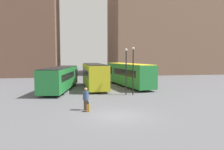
{
  "coord_description": "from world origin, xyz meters",
  "views": [
    {
      "loc": [
        -3.12,
        -15.24,
        4.23
      ],
      "look_at": [
        1.54,
        11.05,
        2.06
      ],
      "focal_mm": 35.0,
      "sensor_mm": 36.0,
      "label": 1
    }
  ],
  "objects_px": {
    "bus_1": "(94,75)",
    "lamp_post_0": "(126,67)",
    "bus_0": "(61,77)",
    "suitcase": "(88,108)",
    "lamp_post_1": "(133,67)",
    "bus_2": "(128,74)",
    "traveler": "(86,97)"
  },
  "relations": [
    {
      "from": "bus_0",
      "to": "lamp_post_1",
      "type": "distance_m",
      "value": 9.91
    },
    {
      "from": "bus_1",
      "to": "lamp_post_0",
      "type": "relative_size",
      "value": 2.04
    },
    {
      "from": "bus_2",
      "to": "lamp_post_1",
      "type": "bearing_deg",
      "value": 160.79
    },
    {
      "from": "bus_1",
      "to": "traveler",
      "type": "bearing_deg",
      "value": 170.13
    },
    {
      "from": "lamp_post_0",
      "to": "suitcase",
      "type": "bearing_deg",
      "value": -124.2
    },
    {
      "from": "bus_0",
      "to": "lamp_post_1",
      "type": "xyz_separation_m",
      "value": [
        8.2,
        -5.34,
        1.55
      ]
    },
    {
      "from": "bus_1",
      "to": "suitcase",
      "type": "relative_size",
      "value": 12.96
    },
    {
      "from": "bus_1",
      "to": "suitcase",
      "type": "height_order",
      "value": "bus_1"
    },
    {
      "from": "suitcase",
      "to": "lamp_post_1",
      "type": "relative_size",
      "value": 0.15
    },
    {
      "from": "bus_0",
      "to": "lamp_post_0",
      "type": "bearing_deg",
      "value": -114.0
    },
    {
      "from": "traveler",
      "to": "lamp_post_0",
      "type": "height_order",
      "value": "lamp_post_0"
    },
    {
      "from": "bus_0",
      "to": "traveler",
      "type": "relative_size",
      "value": 6.76
    },
    {
      "from": "bus_0",
      "to": "bus_1",
      "type": "distance_m",
      "value": 4.6
    },
    {
      "from": "bus_2",
      "to": "lamp_post_1",
      "type": "relative_size",
      "value": 2.35
    },
    {
      "from": "bus_1",
      "to": "traveler",
      "type": "relative_size",
      "value": 5.85
    },
    {
      "from": "bus_2",
      "to": "traveler",
      "type": "relative_size",
      "value": 6.94
    },
    {
      "from": "suitcase",
      "to": "traveler",
      "type": "bearing_deg",
      "value": 28.94
    },
    {
      "from": "bus_1",
      "to": "traveler",
      "type": "height_order",
      "value": "bus_1"
    },
    {
      "from": "traveler",
      "to": "suitcase",
      "type": "xyz_separation_m",
      "value": [
        0.16,
        -0.49,
        -0.79
      ]
    },
    {
      "from": "bus_1",
      "to": "bus_2",
      "type": "relative_size",
      "value": 0.84
    },
    {
      "from": "bus_0",
      "to": "suitcase",
      "type": "height_order",
      "value": "bus_0"
    },
    {
      "from": "lamp_post_0",
      "to": "traveler",
      "type": "bearing_deg",
      "value": -127.11
    },
    {
      "from": "bus_2",
      "to": "traveler",
      "type": "bearing_deg",
      "value": 143.92
    },
    {
      "from": "bus_1",
      "to": "lamp_post_0",
      "type": "height_order",
      "value": "lamp_post_0"
    },
    {
      "from": "suitcase",
      "to": "lamp_post_1",
      "type": "distance_m",
      "value": 9.06
    },
    {
      "from": "suitcase",
      "to": "bus_2",
      "type": "bearing_deg",
      "value": -15.25
    },
    {
      "from": "lamp_post_1",
      "to": "bus_1",
      "type": "bearing_deg",
      "value": 120.08
    },
    {
      "from": "bus_2",
      "to": "lamp_post_0",
      "type": "distance_m",
      "value": 7.56
    },
    {
      "from": "bus_1",
      "to": "lamp_post_0",
      "type": "xyz_separation_m",
      "value": [
        3.02,
        -6.15,
        1.29
      ]
    },
    {
      "from": "bus_0",
      "to": "lamp_post_0",
      "type": "xyz_separation_m",
      "value": [
        7.48,
        -5.03,
        1.47
      ]
    },
    {
      "from": "traveler",
      "to": "suitcase",
      "type": "height_order",
      "value": "traveler"
    },
    {
      "from": "traveler",
      "to": "lamp_post_1",
      "type": "distance_m",
      "value": 8.58
    }
  ]
}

